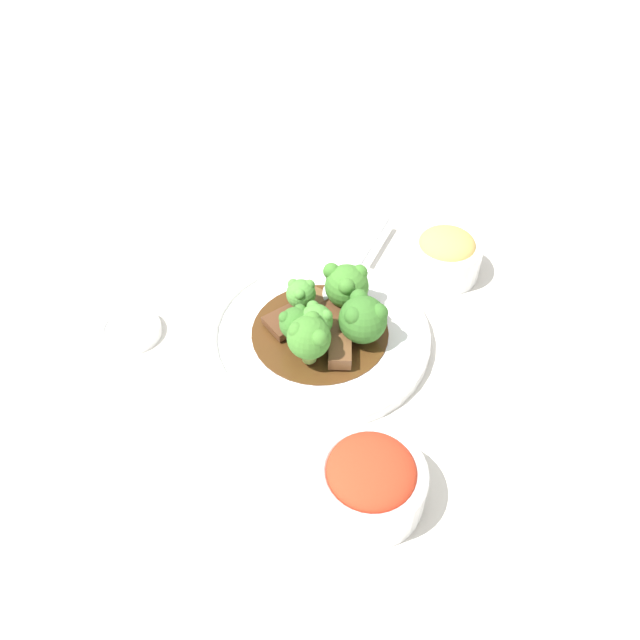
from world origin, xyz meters
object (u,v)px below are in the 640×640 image
(beef_strip_2, at_px, (365,315))
(beef_strip_3, at_px, (288,323))
(beef_strip_0, at_px, (340,344))
(main_plate, at_px, (320,334))
(beef_strip_4, at_px, (312,297))
(broccoli_floret_1, at_px, (301,294))
(broccoli_floret_3, at_px, (316,320))
(broccoli_floret_0, at_px, (363,317))
(broccoli_floret_4, at_px, (347,285))
(sauce_dish, at_px, (131,330))
(serving_spoon, at_px, (346,283))
(side_bowl_kimchi, at_px, (370,480))
(broccoli_floret_5, at_px, (311,337))
(side_bowl_appetizer, at_px, (445,254))
(broccoli_floret_2, at_px, (296,323))
(beef_strip_1, at_px, (324,319))

(beef_strip_2, xyz_separation_m, beef_strip_3, (-0.08, -0.03, -0.00))
(beef_strip_0, xyz_separation_m, beef_strip_3, (-0.07, 0.02, -0.00))
(main_plate, distance_m, beef_strip_4, 0.05)
(broccoli_floret_1, distance_m, broccoli_floret_3, 0.05)
(broccoli_floret_3, bearing_deg, beef_strip_0, -11.83)
(broccoli_floret_0, xyz_separation_m, broccoli_floret_4, (-0.03, 0.05, 0.00))
(beef_strip_3, bearing_deg, sauce_dish, -166.82)
(broccoli_floret_1, bearing_deg, broccoli_floret_4, 29.25)
(beef_strip_2, distance_m, beef_strip_4, 0.07)
(serving_spoon, bearing_deg, side_bowl_kimchi, -72.64)
(broccoli_floret_0, bearing_deg, broccoli_floret_4, 122.89)
(side_bowl_kimchi, bearing_deg, broccoli_floret_5, 123.93)
(beef_strip_3, bearing_deg, side_bowl_kimchi, -53.80)
(beef_strip_2, bearing_deg, beef_strip_3, -158.20)
(beef_strip_4, relative_size, serving_spoon, 0.30)
(beef_strip_2, height_order, broccoli_floret_1, broccoli_floret_1)
(broccoli_floret_0, xyz_separation_m, broccoli_floret_1, (-0.08, 0.02, 0.00))
(beef_strip_3, distance_m, broccoli_floret_0, 0.09)
(broccoli_floret_4, height_order, side_bowl_appetizer, broccoli_floret_4)
(main_plate, distance_m, broccoli_floret_2, 0.05)
(beef_strip_4, distance_m, serving_spoon, 0.05)
(beef_strip_2, height_order, broccoli_floret_2, broccoli_floret_2)
(serving_spoon, bearing_deg, beef_strip_0, -81.02)
(beef_strip_3, xyz_separation_m, broccoli_floret_4, (0.06, 0.05, 0.03))
(beef_strip_1, xyz_separation_m, broccoli_floret_2, (-0.02, -0.04, 0.02))
(main_plate, xyz_separation_m, beef_strip_1, (0.00, 0.01, 0.01))
(main_plate, bearing_deg, broccoli_floret_3, -90.83)
(beef_strip_2, relative_size, sauce_dish, 0.71)
(serving_spoon, bearing_deg, sauce_dish, -152.08)
(beef_strip_1, xyz_separation_m, beef_strip_2, (0.04, 0.02, -0.00))
(broccoli_floret_2, bearing_deg, broccoli_floret_3, 17.28)
(beef_strip_0, distance_m, beef_strip_1, 0.05)
(broccoli_floret_4, height_order, broccoli_floret_5, broccoli_floret_5)
(broccoli_floret_0, height_order, broccoli_floret_4, same)
(beef_strip_4, bearing_deg, side_bowl_kimchi, -63.09)
(broccoli_floret_2, bearing_deg, beef_strip_3, 128.04)
(broccoli_floret_1, bearing_deg, broccoli_floret_5, -65.86)
(side_bowl_kimchi, bearing_deg, main_plate, 117.23)
(beef_strip_1, bearing_deg, beef_strip_4, 126.01)
(main_plate, xyz_separation_m, broccoli_floret_5, (0.00, -0.05, 0.05))
(broccoli_floret_3, xyz_separation_m, side_bowl_kimchi, (0.10, -0.17, -0.02))
(broccoli_floret_2, distance_m, broccoli_floret_5, 0.03)
(beef_strip_0, xyz_separation_m, broccoli_floret_3, (-0.03, 0.01, 0.02))
(main_plate, bearing_deg, serving_spoon, 80.20)
(beef_strip_3, relative_size, broccoli_floret_0, 1.15)
(beef_strip_2, xyz_separation_m, sauce_dish, (-0.27, -0.08, -0.02))
(broccoli_floret_1, bearing_deg, broccoli_floret_2, -81.71)
(sauce_dish, bearing_deg, broccoli_floret_0, 10.34)
(beef_strip_4, bearing_deg, sauce_dish, -155.20)
(serving_spoon, bearing_deg, broccoli_floret_0, -64.22)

